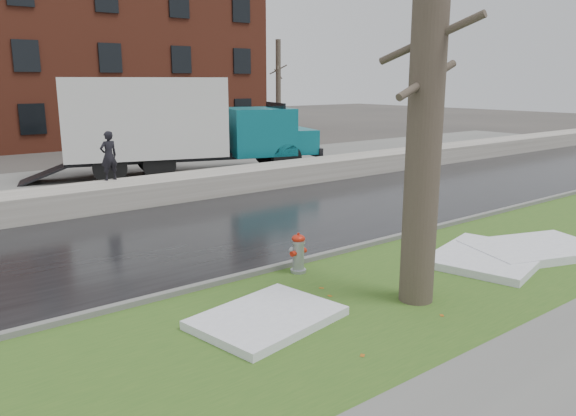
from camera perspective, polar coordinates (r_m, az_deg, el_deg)
ground at (r=11.65m, az=7.59°, el=-6.20°), size 120.00×120.00×0.00m
verge at (r=10.86m, az=12.34°, el=-7.71°), size 60.00×4.50×0.04m
road at (r=14.99m, az=-4.77°, el=-1.74°), size 60.00×7.00×0.03m
parking_lot at (r=22.44m, az=-16.82°, el=2.64°), size 60.00×9.00×0.03m
curb at (r=12.31m, az=4.27°, el=-4.73°), size 60.00×0.15×0.14m
snowbank at (r=18.49m, az=-11.98°, el=1.95°), size 60.00×1.60×0.75m
brick_building at (r=38.95m, az=-23.98°, el=13.57°), size 26.00×12.00×10.00m
bg_tree_right at (r=39.68m, az=-0.99°, el=12.20°), size 1.40×1.62×6.50m
fire_hydrant at (r=11.14m, az=1.04°, el=-4.42°), size 0.40×0.35×0.81m
tree at (r=9.46m, az=13.94°, el=12.06°), size 1.51×1.80×7.29m
box_truck at (r=23.08m, az=-11.31°, el=8.33°), size 11.70×5.50×3.90m
worker at (r=18.20m, az=-17.75°, el=5.08°), size 0.60×0.44×1.52m
snow_patch_near at (r=12.68m, az=19.71°, el=-4.70°), size 3.02×2.58×0.16m
snow_patch_far at (r=9.05m, az=-2.14°, el=-11.07°), size 2.44×1.95×0.14m
snow_patch_side at (r=13.60m, az=23.73°, el=-3.83°), size 3.23×2.62×0.18m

